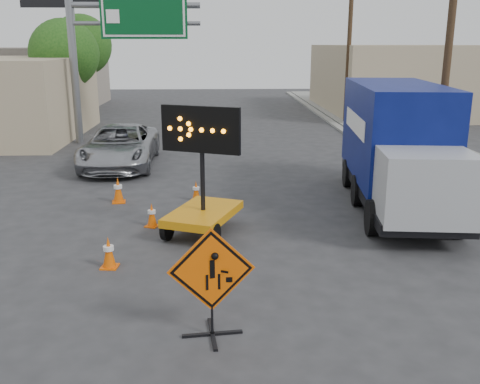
{
  "coord_description": "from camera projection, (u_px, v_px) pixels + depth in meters",
  "views": [
    {
      "loc": [
        0.28,
        -8.17,
        4.69
      ],
      "look_at": [
        0.72,
        2.74,
        1.66
      ],
      "focal_mm": 40.0,
      "sensor_mm": 36.0,
      "label": 1
    }
  ],
  "objects": [
    {
      "name": "sidewalk_right",
      "position": [
        424.0,
        151.0,
        23.9
      ],
      "size": [
        4.0,
        60.0,
        0.15
      ],
      "primitive_type": "cube",
      "color": "gray",
      "rests_on": "ground"
    },
    {
      "name": "building_right_far",
      "position": [
        397.0,
        79.0,
        37.88
      ],
      "size": [
        10.0,
        14.0,
        4.6
      ],
      "primitive_type": "cube",
      "color": "tan",
      "rests_on": "ground"
    },
    {
      "name": "storefront_left_far",
      "position": [
        17.0,
        78.0,
        40.65
      ],
      "size": [
        12.0,
        10.0,
        4.4
      ],
      "primitive_type": "cube",
      "color": "gray",
      "rests_on": "ground"
    },
    {
      "name": "highway_gantry",
      "position": [
        116.0,
        35.0,
        24.86
      ],
      "size": [
        6.18,
        0.38,
        6.9
      ],
      "color": "slate",
      "rests_on": "ground"
    },
    {
      "name": "box_truck",
      "position": [
        396.0,
        153.0,
        15.55
      ],
      "size": [
        3.01,
        7.71,
        3.57
      ],
      "rotation": [
        0.0,
        0.0,
        -0.11
      ],
      "color": "black",
      "rests_on": "ground"
    },
    {
      "name": "tree_left_near",
      "position": [
        64.0,
        54.0,
        28.85
      ],
      "size": [
        3.71,
        3.71,
        6.03
      ],
      "color": "#3F2B1B",
      "rests_on": "ground"
    },
    {
      "name": "utility_pole_near",
      "position": [
        449.0,
        44.0,
        17.79
      ],
      "size": [
        1.8,
        0.26,
        9.0
      ],
      "color": "#3F2B1B",
      "rests_on": "ground"
    },
    {
      "name": "pickup_truck",
      "position": [
        120.0,
        146.0,
        21.03
      ],
      "size": [
        2.77,
        5.82,
        1.6
      ],
      "primitive_type": "imported",
      "rotation": [
        0.0,
        0.0,
        0.02
      ],
      "color": "#A4A6AB",
      "rests_on": "ground"
    },
    {
      "name": "construction_sign",
      "position": [
        212.0,
        280.0,
        8.65
      ],
      "size": [
        1.42,
        1.01,
        1.89
      ],
      "rotation": [
        0.0,
        0.0,
        0.11
      ],
      "color": "black",
      "rests_on": "ground"
    },
    {
      "name": "cone_a",
      "position": [
        109.0,
        252.0,
        11.52
      ],
      "size": [
        0.39,
        0.39,
        0.7
      ],
      "rotation": [
        0.0,
        0.0,
        -0.1
      ],
      "color": "#E95704",
      "rests_on": "ground"
    },
    {
      "name": "curb_right",
      "position": [
        374.0,
        151.0,
        23.82
      ],
      "size": [
        0.4,
        60.0,
        0.12
      ],
      "primitive_type": "cube",
      "color": "gray",
      "rests_on": "ground"
    },
    {
      "name": "arrow_board",
      "position": [
        203.0,
        206.0,
        13.57
      ],
      "size": [
        2.13,
        2.63,
        3.25
      ],
      "rotation": [
        0.0,
        0.0,
        -0.39
      ],
      "color": "orange",
      "rests_on": "ground"
    },
    {
      "name": "tree_left_far",
      "position": [
        81.0,
        45.0,
        36.4
      ],
      "size": [
        4.1,
        4.1,
        6.66
      ],
      "color": "#3F2B1B",
      "rests_on": "ground"
    },
    {
      "name": "cone_d",
      "position": [
        118.0,
        190.0,
        16.28
      ],
      "size": [
        0.45,
        0.45,
        0.78
      ],
      "rotation": [
        0.0,
        0.0,
        0.15
      ],
      "color": "#E95704",
      "rests_on": "ground"
    },
    {
      "name": "ground",
      "position": [
        204.0,
        329.0,
        9.11
      ],
      "size": [
        100.0,
        100.0,
        0.0
      ],
      "primitive_type": "plane",
      "color": "#2D2D30",
      "rests_on": "ground"
    },
    {
      "name": "utility_pole_far",
      "position": [
        349.0,
        44.0,
        31.27
      ],
      "size": [
        1.8,
        0.26,
        9.0
      ],
      "color": "#3F2B1B",
      "rests_on": "ground"
    },
    {
      "name": "cone_b",
      "position": [
        152.0,
        215.0,
        14.14
      ],
      "size": [
        0.43,
        0.43,
        0.64
      ],
      "rotation": [
        0.0,
        0.0,
        -0.41
      ],
      "color": "#E95704",
      "rests_on": "ground"
    },
    {
      "name": "cone_c",
      "position": [
        196.0,
        191.0,
        16.46
      ],
      "size": [
        0.33,
        0.33,
        0.63
      ],
      "rotation": [
        0.0,
        0.0,
        -0.03
      ],
      "color": "#E95704",
      "rests_on": "ground"
    }
  ]
}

